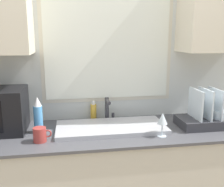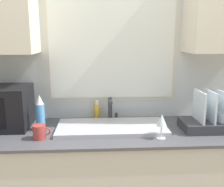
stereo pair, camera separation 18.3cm
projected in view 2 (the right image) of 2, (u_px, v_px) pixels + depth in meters
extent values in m
cube|color=#4C4C51|center=(115.00, 131.00, 1.92)|extent=(2.34, 0.65, 0.02)
cube|color=silver|center=(112.00, 74.00, 2.17)|extent=(6.00, 0.06, 2.60)
cube|color=beige|center=(112.00, 46.00, 2.09)|extent=(1.06, 0.01, 0.91)
cube|color=white|center=(112.00, 46.00, 2.09)|extent=(1.00, 0.01, 0.85)
cube|color=beige|center=(223.00, 1.00, 1.91)|extent=(0.48, 0.32, 0.75)
cube|color=#B2B2B7|center=(112.00, 127.00, 1.93)|extent=(0.80, 0.37, 0.03)
cylinder|color=#333338|center=(110.00, 109.00, 2.12)|extent=(0.03, 0.03, 0.19)
cylinder|color=#333338|center=(111.00, 101.00, 2.04)|extent=(0.03, 0.13, 0.03)
cylinder|color=#333338|center=(116.00, 117.00, 2.14)|extent=(0.02, 0.02, 0.06)
cube|color=#333338|center=(208.00, 125.00, 1.92)|extent=(0.39, 0.25, 0.07)
cube|color=silver|center=(199.00, 106.00, 1.88)|extent=(0.01, 0.22, 0.22)
cube|color=silver|center=(210.00, 106.00, 1.89)|extent=(0.01, 0.22, 0.22)
cube|color=silver|center=(220.00, 106.00, 1.89)|extent=(0.01, 0.22, 0.22)
cylinder|color=#4C99D8|center=(40.00, 117.00, 1.90)|extent=(0.06, 0.06, 0.19)
cone|color=silver|center=(39.00, 100.00, 1.87)|extent=(0.06, 0.06, 0.07)
cylinder|color=gold|center=(97.00, 112.00, 2.16)|extent=(0.05, 0.05, 0.13)
cylinder|color=white|center=(97.00, 102.00, 2.14)|extent=(0.03, 0.03, 0.03)
cylinder|color=#A53833|center=(39.00, 132.00, 1.74)|extent=(0.08, 0.08, 0.10)
torus|color=#A53833|center=(47.00, 131.00, 1.74)|extent=(0.05, 0.01, 0.05)
cylinder|color=silver|center=(161.00, 138.00, 1.76)|extent=(0.06, 0.06, 0.00)
cylinder|color=silver|center=(161.00, 132.00, 1.75)|extent=(0.01, 0.01, 0.09)
cone|color=silver|center=(162.00, 120.00, 1.73)|extent=(0.07, 0.07, 0.08)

